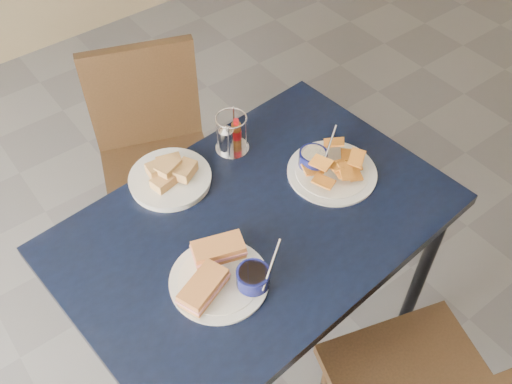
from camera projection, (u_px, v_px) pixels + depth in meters
ground at (275, 368)px, 2.15m from camera, size 6.00×6.00×0.00m
dining_table at (256, 235)px, 1.72m from camera, size 1.19×0.85×0.75m
chair_far at (146, 146)px, 2.22m from camera, size 0.53×0.53×0.89m
sandwich_plate at (222, 274)px, 1.52m from camera, size 0.30×0.27×0.12m
plantain_plate at (327, 167)px, 1.78m from camera, size 0.28×0.28×0.12m
bread_basket at (170, 176)px, 1.75m from camera, size 0.25×0.25×0.08m
condiment_caddy at (230, 136)px, 1.82m from camera, size 0.11×0.11×0.14m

